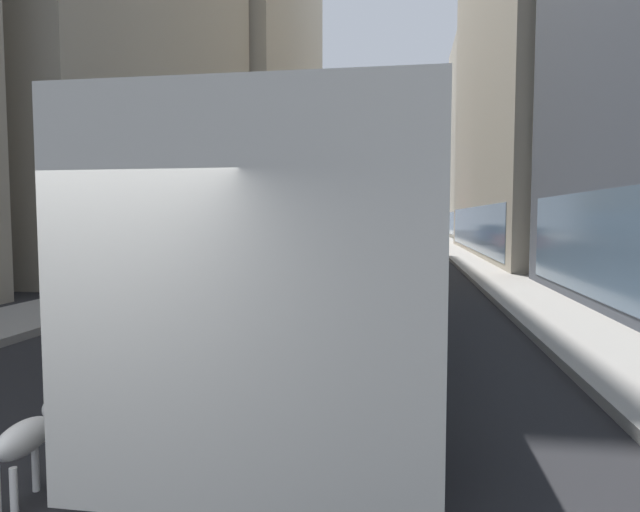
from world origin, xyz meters
TOP-DOWN VIEW (x-y plane):
  - ground_plane at (0.00, 35.00)m, footprint 120.00×120.00m
  - sidewalk_left at (-5.70, 35.00)m, footprint 2.40×110.00m
  - sidewalk_right at (5.70, 35.00)m, footprint 2.40×110.00m
  - building_left_far at (-11.90, 43.98)m, footprint 10.62×23.78m
  - building_right_far at (11.90, 55.05)m, footprint 9.28×21.48m
  - transit_bus at (1.20, 6.66)m, footprint 2.78×11.53m
  - car_blue_hatchback at (2.80, 44.70)m, footprint 1.88×3.94m
  - car_grey_wagon at (-2.80, 27.08)m, footprint 1.74×4.18m
  - car_silver_sedan at (-2.80, 36.21)m, footprint 1.86×4.73m
  - car_red_coupe at (2.80, 34.20)m, footprint 1.87×4.27m
  - box_truck at (-1.20, 18.60)m, footprint 2.30×7.50m
  - dalmatian_dog at (-0.62, 1.47)m, footprint 0.22×0.96m

SIDE VIEW (x-z plane):
  - ground_plane at x=0.00m, z-range 0.00..0.00m
  - sidewalk_left at x=-5.70m, z-range 0.00..0.15m
  - sidewalk_right at x=5.70m, z-range 0.00..0.15m
  - dalmatian_dog at x=-0.62m, z-range 0.15..0.87m
  - car_grey_wagon at x=-2.80m, z-range 0.01..1.63m
  - car_blue_hatchback at x=2.80m, z-range 0.01..1.63m
  - car_red_coupe at x=2.80m, z-range 0.01..1.63m
  - car_silver_sedan at x=-2.80m, z-range 0.02..1.64m
  - box_truck at x=-1.20m, z-range 0.14..3.19m
  - transit_bus at x=1.20m, z-range 0.25..3.30m
  - building_right_far at x=11.90m, z-range -0.01..21.30m
  - building_left_far at x=-11.90m, z-range -0.01..36.46m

